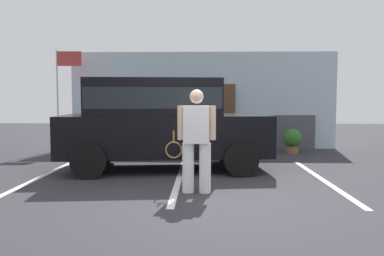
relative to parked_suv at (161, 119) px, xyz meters
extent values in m
plane|color=#2D2D33|center=(0.96, -2.55, -1.15)|extent=(40.00, 40.00, 0.00)
cube|color=silver|center=(-2.39, -1.05, -1.14)|extent=(0.12, 4.40, 0.01)
cube|color=silver|center=(0.48, -1.05, -1.14)|extent=(0.12, 4.40, 0.01)
cube|color=silver|center=(3.34, -1.05, -1.14)|extent=(0.12, 4.40, 0.01)
cube|color=silver|center=(0.96, 4.02, 0.42)|extent=(8.61, 0.30, 3.14)
cube|color=#4C4C51|center=(0.96, 3.82, -0.60)|extent=(7.23, 0.10, 1.10)
cube|color=brown|center=(1.55, 3.80, -0.10)|extent=(0.90, 0.06, 2.10)
cube|color=black|center=(0.11, 0.01, -0.35)|extent=(4.77, 2.35, 0.90)
cube|color=black|center=(-0.14, -0.01, 0.50)|extent=(3.06, 2.04, 0.80)
cube|color=black|center=(-0.14, -0.01, 0.48)|extent=(3.00, 2.05, 0.44)
cylinder|color=black|center=(1.55, 1.11, -0.79)|extent=(0.74, 0.33, 0.72)
cylinder|color=black|center=(1.74, -0.78, -0.79)|extent=(0.74, 0.33, 0.72)
cylinder|color=black|center=(-1.53, 0.80, -0.79)|extent=(0.74, 0.33, 0.72)
cylinder|color=black|center=(-1.34, -1.09, -0.79)|extent=(0.74, 0.33, 0.72)
cylinder|color=white|center=(0.99, -2.20, -0.72)|extent=(0.20, 0.20, 0.85)
cylinder|color=white|center=(0.70, -2.19, -0.72)|extent=(0.20, 0.20, 0.85)
cube|color=white|center=(0.85, -2.20, 0.03)|extent=(0.45, 0.29, 0.64)
sphere|color=beige|center=(0.85, -2.20, 0.50)|extent=(0.24, 0.24, 0.24)
cylinder|color=beige|center=(1.12, -2.21, 0.05)|extent=(0.11, 0.11, 0.58)
cylinder|color=beige|center=(0.57, -2.19, 0.05)|extent=(0.11, 0.11, 0.58)
torus|color=olive|center=(0.45, -2.13, -0.42)|extent=(0.37, 0.04, 0.37)
cylinder|color=olive|center=(0.45, -2.13, -0.18)|extent=(0.03, 0.03, 0.20)
cylinder|color=#9E5638|center=(3.62, 2.79, -1.04)|extent=(0.36, 0.36, 0.22)
sphere|color=#2D6B28|center=(3.62, 2.79, -0.69)|extent=(0.55, 0.55, 0.55)
cylinder|color=silver|center=(-3.61, 3.32, 0.43)|extent=(0.05, 0.05, 3.15)
cube|color=#B23838|center=(-3.21, 3.32, 1.73)|extent=(0.75, 0.06, 0.45)
camera|label=1|loc=(0.95, -8.77, 0.44)|focal=36.30mm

